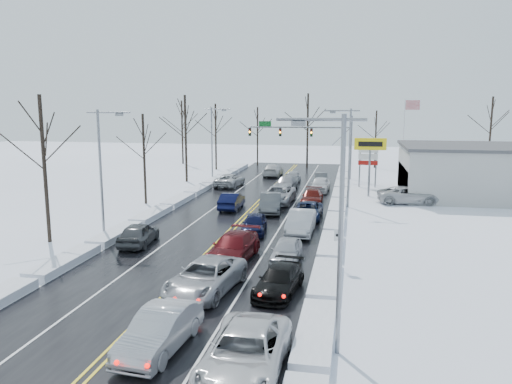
% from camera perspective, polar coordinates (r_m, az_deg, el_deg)
% --- Properties ---
extents(ground, '(160.00, 160.00, 0.00)m').
position_cam_1_polar(ground, '(38.12, -2.69, -4.22)').
color(ground, white).
rests_on(ground, ground).
extents(road_surface, '(14.00, 84.00, 0.01)m').
position_cam_1_polar(road_surface, '(40.01, -2.00, -3.52)').
color(road_surface, black).
rests_on(road_surface, ground).
extents(snow_bank_left, '(1.46, 72.00, 0.49)m').
position_cam_1_polar(snow_bank_left, '(42.35, -12.08, -2.99)').
color(snow_bank_left, silver).
rests_on(snow_bank_left, ground).
extents(snow_bank_right, '(1.46, 72.00, 0.49)m').
position_cam_1_polar(snow_bank_right, '(39.04, 8.95, -3.99)').
color(snow_bank_right, silver).
rests_on(snow_bank_right, ground).
extents(traffic_signal_mast, '(13.28, 0.39, 8.00)m').
position_cam_1_polar(traffic_signal_mast, '(64.23, 6.29, 6.44)').
color(traffic_signal_mast, slate).
rests_on(traffic_signal_mast, ground).
extents(tires_plus_sign, '(3.20, 0.34, 6.00)m').
position_cam_1_polar(tires_plus_sign, '(52.09, 12.92, 4.92)').
color(tires_plus_sign, slate).
rests_on(tires_plus_sign, ground).
extents(used_vehicles_sign, '(2.20, 0.22, 4.65)m').
position_cam_1_polar(used_vehicles_sign, '(58.22, 12.69, 3.78)').
color(used_vehicles_sign, slate).
rests_on(used_vehicles_sign, ground).
extents(speed_limit_sign, '(0.55, 0.09, 2.35)m').
position_cam_1_polar(speed_limit_sign, '(28.93, 9.44, -5.59)').
color(speed_limit_sign, slate).
rests_on(speed_limit_sign, ground).
extents(flagpole, '(1.87, 1.20, 10.00)m').
position_cam_1_polar(flagpole, '(66.28, 16.67, 6.58)').
color(flagpole, silver).
rests_on(flagpole, ground).
extents(dealership_building, '(20.40, 12.40, 5.30)m').
position_cam_1_polar(dealership_building, '(56.36, 26.59, 2.09)').
color(dealership_building, '#A6A6A1').
rests_on(dealership_building, ground).
extents(streetlight_se, '(3.20, 0.25, 9.00)m').
position_cam_1_polar(streetlight_se, '(18.34, 9.07, -2.78)').
color(streetlight_se, slate).
rests_on(streetlight_se, ground).
extents(streetlight_ne, '(3.20, 0.25, 9.00)m').
position_cam_1_polar(streetlight_ne, '(46.07, 10.40, 4.78)').
color(streetlight_ne, slate).
rests_on(streetlight_ne, ground).
extents(streetlight_sw, '(3.20, 0.25, 9.00)m').
position_cam_1_polar(streetlight_sw, '(36.44, -17.10, 3.19)').
color(streetlight_sw, slate).
rests_on(streetlight_sw, ground).
extents(streetlight_nw, '(3.20, 0.25, 9.00)m').
position_cam_1_polar(streetlight_nw, '(62.43, -4.90, 6.22)').
color(streetlight_nw, slate).
rests_on(streetlight_nw, ground).
extents(tree_left_b, '(4.00, 4.00, 10.00)m').
position_cam_1_polar(tree_left_b, '(36.25, -23.22, 5.46)').
color(tree_left_b, '#2D231C').
rests_on(tree_left_b, ground).
extents(tree_left_c, '(3.40, 3.40, 8.50)m').
position_cam_1_polar(tree_left_c, '(48.09, -12.73, 5.66)').
color(tree_left_c, '#2D231C').
rests_on(tree_left_c, ground).
extents(tree_left_d, '(4.20, 4.20, 10.50)m').
position_cam_1_polar(tree_left_d, '(61.30, -8.08, 7.98)').
color(tree_left_d, '#2D231C').
rests_on(tree_left_d, ground).
extents(tree_left_e, '(3.80, 3.80, 9.50)m').
position_cam_1_polar(tree_left_e, '(72.66, -4.64, 7.78)').
color(tree_left_e, '#2D231C').
rests_on(tree_left_e, ground).
extents(tree_far_a, '(4.00, 4.00, 10.00)m').
position_cam_1_polar(tree_far_a, '(80.54, -8.46, 8.16)').
color(tree_far_a, '#2D231C').
rests_on(tree_far_a, ground).
extents(tree_far_b, '(3.60, 3.60, 9.00)m').
position_cam_1_polar(tree_far_b, '(78.38, 0.17, 7.71)').
color(tree_far_b, '#2D231C').
rests_on(tree_far_b, ground).
extents(tree_far_c, '(4.40, 4.40, 11.00)m').
position_cam_1_polar(tree_far_c, '(75.22, 5.94, 8.63)').
color(tree_far_c, '#2D231C').
rests_on(tree_far_c, ground).
extents(tree_far_d, '(3.40, 3.40, 8.50)m').
position_cam_1_polar(tree_far_d, '(76.53, 13.56, 7.13)').
color(tree_far_d, '#2D231C').
rests_on(tree_far_d, ground).
extents(tree_far_e, '(4.20, 4.20, 10.50)m').
position_cam_1_polar(tree_far_e, '(79.26, 25.32, 7.56)').
color(tree_far_e, '#2D231C').
rests_on(tree_far_e, ground).
extents(queued_car_1, '(2.10, 4.97, 1.60)m').
position_cam_1_polar(queued_car_1, '(20.47, -10.85, -17.30)').
color(queued_car_1, '#AAADB2').
rests_on(queued_car_1, ground).
extents(queued_car_2, '(3.45, 6.11, 1.61)m').
position_cam_1_polar(queued_car_2, '(25.74, -5.77, -11.32)').
color(queued_car_2, '#9EA0A6').
rests_on(queued_car_2, ground).
extents(queued_car_3, '(2.72, 5.73, 1.61)m').
position_cam_1_polar(queued_car_3, '(30.64, -2.59, -7.77)').
color(queued_car_3, '#4B0A0E').
rests_on(queued_car_3, ground).
extents(queued_car_4, '(2.09, 4.34, 1.43)m').
position_cam_1_polar(queued_car_4, '(36.85, -0.20, -4.71)').
color(queued_car_4, black).
rests_on(queued_car_4, ground).
extents(queued_car_5, '(2.36, 5.25, 1.67)m').
position_cam_1_polar(queued_car_5, '(43.91, 1.66, -2.32)').
color(queued_car_5, '#444749').
rests_on(queued_car_5, ground).
extents(queued_car_6, '(2.96, 6.00, 1.64)m').
position_cam_1_polar(queued_car_6, '(48.00, 2.59, -1.27)').
color(queued_car_6, '#A4A5AC').
rests_on(queued_car_6, ground).
extents(queued_car_7, '(2.60, 5.31, 1.49)m').
position_cam_1_polar(queued_car_7, '(55.51, 3.46, 0.25)').
color(queued_car_7, gray).
rests_on(queued_car_7, ground).
extents(queued_car_8, '(1.75, 4.29, 1.46)m').
position_cam_1_polar(queued_car_8, '(60.24, 4.18, 1.01)').
color(queued_car_8, '#9EA0A6').
rests_on(queued_car_8, ground).
extents(queued_car_10, '(2.72, 5.89, 1.64)m').
position_cam_1_polar(queued_car_10, '(18.53, -1.29, -20.23)').
color(queued_car_10, silver).
rests_on(queued_car_10, ground).
extents(queued_car_11, '(2.40, 4.77, 1.33)m').
position_cam_1_polar(queued_car_11, '(25.55, 2.64, -11.45)').
color(queued_car_11, black).
rests_on(queued_car_11, ground).
extents(queued_car_12, '(1.72, 4.18, 1.42)m').
position_cam_1_polar(queued_car_12, '(30.24, 3.46, -8.01)').
color(queued_car_12, '#ABADB3').
rests_on(queued_car_12, ground).
extents(queued_car_13, '(1.86, 5.19, 1.70)m').
position_cam_1_polar(queued_car_13, '(36.83, 5.14, -4.75)').
color(queued_car_13, '#A8ABB1').
rests_on(queued_car_13, ground).
extents(queued_car_14, '(2.31, 4.91, 1.36)m').
position_cam_1_polar(queued_car_14, '(41.67, 5.92, -3.04)').
color(queued_car_14, black).
rests_on(queued_car_14, ground).
extents(queued_car_15, '(1.94, 4.73, 1.37)m').
position_cam_1_polar(queued_car_15, '(47.80, 6.42, -1.37)').
color(queued_car_15, '#460D09').
rests_on(queued_car_15, ground).
extents(queued_car_16, '(2.11, 4.76, 1.59)m').
position_cam_1_polar(queued_car_16, '(54.55, 7.32, 0.02)').
color(queued_car_16, silver).
rests_on(queued_car_16, ground).
extents(queued_car_17, '(1.90, 4.35, 1.39)m').
position_cam_1_polar(queued_car_17, '(59.54, 7.40, 0.85)').
color(queued_car_17, '#434548').
rests_on(queued_car_17, ground).
extents(oncoming_car_0, '(1.63, 4.56, 1.50)m').
position_cam_1_polar(oncoming_car_0, '(45.30, -2.78, -1.95)').
color(oncoming_car_0, black).
rests_on(oncoming_car_0, ground).
extents(oncoming_car_1, '(2.89, 5.54, 1.49)m').
position_cam_1_polar(oncoming_car_1, '(57.76, -3.01, 0.64)').
color(oncoming_car_1, '#B9B9BC').
rests_on(oncoming_car_1, ground).
extents(oncoming_car_2, '(2.25, 5.49, 1.59)m').
position_cam_1_polar(oncoming_car_2, '(66.34, 1.96, 1.85)').
color(oncoming_car_2, '#BABABC').
rests_on(oncoming_car_2, ground).
extents(oncoming_car_3, '(2.23, 4.68, 1.54)m').
position_cam_1_polar(oncoming_car_3, '(34.74, -13.22, -5.89)').
color(oncoming_car_3, '#3F4144').
rests_on(oncoming_car_3, ground).
extents(parked_car_0, '(6.10, 3.32, 1.62)m').
position_cam_1_polar(parked_car_0, '(49.94, 17.03, -1.26)').
color(parked_car_0, '#BCBCBE').
rests_on(parked_car_0, ground).
extents(parked_car_1, '(2.25, 5.19, 1.49)m').
position_cam_1_polar(parked_car_1, '(54.62, 19.48, -0.46)').
color(parked_car_1, '#3A3D3F').
rests_on(parked_car_1, ground).
extents(parked_car_2, '(1.68, 4.02, 1.36)m').
position_cam_1_polar(parked_car_2, '(58.78, 16.95, 0.38)').
color(parked_car_2, black).
rests_on(parked_car_2, ground).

